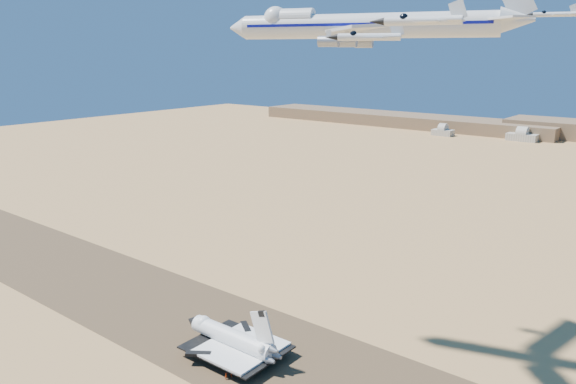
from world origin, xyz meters
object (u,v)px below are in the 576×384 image
Objects in this scene: crew_a at (245,367)px; carrier_747 at (355,26)px; crew_b at (226,376)px; chase_jet_c at (487,26)px; chase_jet_b at (421,20)px; crew_c at (231,374)px; chase_jet_d at (553,14)px; shuttle at (232,339)px; chase_jet_a at (367,37)px.

carrier_747 is at bearing -27.12° from crew_a.
crew_b is 0.13× the size of chase_jet_c.
chase_jet_b is 110.75m from chase_jet_c.
chase_jet_b is (61.15, -24.78, 93.49)m from crew_a.
crew_c is 151.16m from chase_jet_d.
carrier_747 is 54.17m from chase_jet_c.
chase_jet_c reaches higher than crew_c.
crew_c is at bearing -130.27° from carrier_747.
chase_jet_b is (46.70, -55.88, -2.32)m from carrier_747.
chase_jet_c reaches higher than crew_b.
shuttle is 20.85× the size of crew_a.
crew_b is 0.13× the size of chase_jet_b.
crew_c reaches higher than crew_a.
crew_a is 0.12× the size of chase_jet_b.
crew_a is (-14.45, -31.10, -95.81)m from carrier_747.
chase_jet_a is (52.71, -14.35, 87.69)m from shuttle.
chase_jet_d is at bearing 57.14° from shuttle.
chase_jet_a is at bearing 126.01° from chase_jet_b.
chase_jet_c is (33.23, 87.24, 97.08)m from crew_c.
carrier_747 is at bearing -62.89° from crew_c.
shuttle is at bearing -7.92° from crew_b.
carrier_747 reaches higher than chase_jet_b.
crew_b is 101.84m from chase_jet_a.
crew_a is 0.95× the size of crew_c.
carrier_747 is 101.76m from crew_a.
carrier_747 is (23.90, 26.97, 91.81)m from shuttle.
chase_jet_d is (-12.32, 121.04, 7.17)m from chase_jet_b.
crew_c is (-15.13, -36.20, -95.77)m from carrier_747.
shuttle is at bearing -149.13° from carrier_747.
chase_jet_d is at bearing 44.59° from carrier_747.
carrier_747 reaches higher than crew_c.
crew_c is 101.76m from chase_jet_a.
chase_jet_c is at bearing -61.06° from crew_c.
chase_jet_a is 1.01× the size of chase_jet_b.
chase_jet_b is at bearing -151.70° from crew_b.
crew_b is at bearing 151.39° from chase_jet_a.
carrier_747 reaches higher than chase_jet_c.
crew_a is 5.14m from crew_c.
crew_b is at bearing 126.64° from crew_c.
carrier_747 is at bearing 100.75° from chase_jet_a.
crew_b is at bearing -52.93° from shuttle.
chase_jet_d is (58.28, 92.13, 96.67)m from shuttle.
chase_jet_d reaches higher than chase_jet_a.
shuttle is at bearing 142.89° from chase_jet_b.
crew_c is at bearing 147.50° from chase_jet_b.
shuttle is at bearing -127.71° from chase_jet_c.
shuttle is at bearing 140.64° from chase_jet_a.
carrier_747 is 73.83m from chase_jet_d.
chase_jet_c is at bearing 90.14° from chase_jet_b.
crew_a is (9.45, -4.13, -4.00)m from shuttle.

